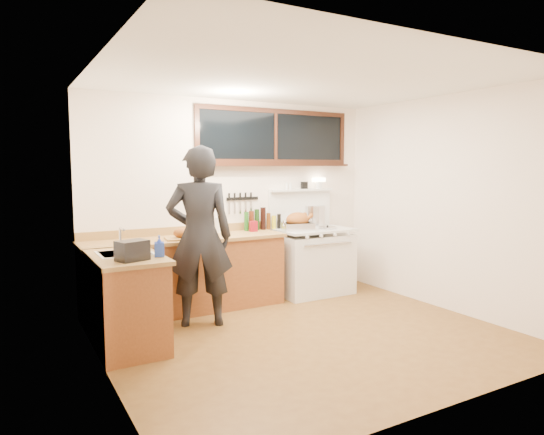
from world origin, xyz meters
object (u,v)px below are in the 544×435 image
man (200,237)px  cutting_board (183,235)px  vintage_stove (312,259)px  roast_turkey (298,223)px

man → cutting_board: bearing=95.5°
vintage_stove → man: 1.98m
man → cutting_board: size_ratio=4.67×
cutting_board → roast_turkey: 1.61m
vintage_stove → man: bearing=-164.2°
man → roast_turkey: bearing=16.4°
man → roast_turkey: (1.56, 0.46, 0.02)m
cutting_board → roast_turkey: size_ratio=0.90×
man → roast_turkey: man is taller
cutting_board → roast_turkey: roast_turkey is taller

